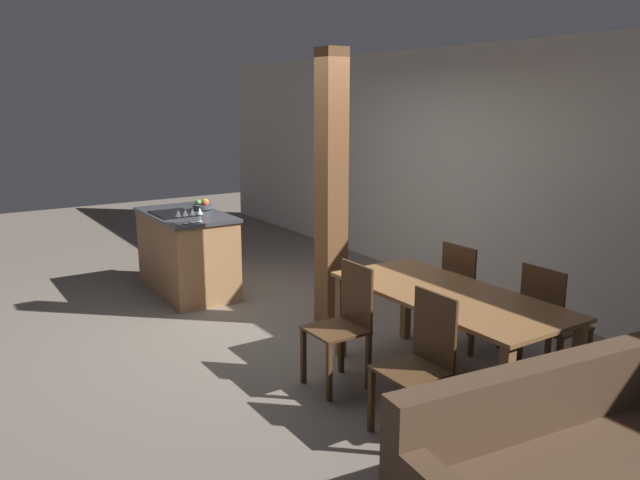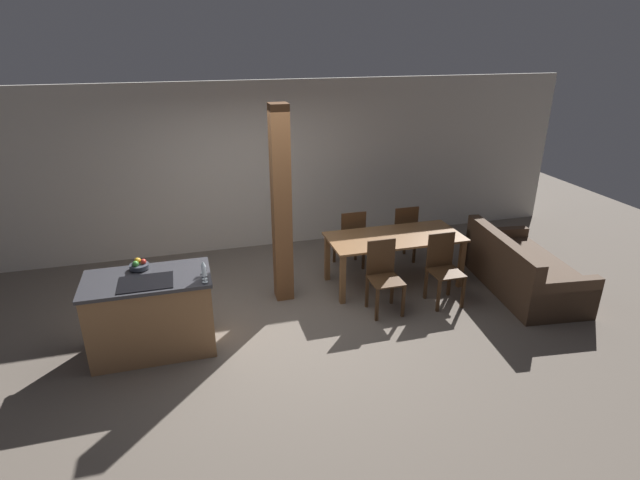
# 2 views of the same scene
# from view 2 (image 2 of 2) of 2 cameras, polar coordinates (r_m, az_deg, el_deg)

# --- Properties ---
(ground_plane) EXTENTS (16.00, 16.00, 0.00)m
(ground_plane) POSITION_cam_2_polar(r_m,az_deg,el_deg) (6.39, -4.77, -9.13)
(ground_plane) COLOR #665B51
(wall_back) EXTENTS (11.20, 0.08, 2.70)m
(wall_back) POSITION_cam_2_polar(r_m,az_deg,el_deg) (8.15, -8.52, 8.13)
(wall_back) COLOR beige
(wall_back) RESTS_ON ground_plane
(kitchen_island) EXTENTS (1.35, 0.74, 0.92)m
(kitchen_island) POSITION_cam_2_polar(r_m,az_deg,el_deg) (5.91, -18.68, -7.99)
(kitchen_island) COLOR #9E7047
(kitchen_island) RESTS_ON ground_plane
(fruit_bowl) EXTENTS (0.21, 0.21, 0.11)m
(fruit_bowl) POSITION_cam_2_polar(r_m,az_deg,el_deg) (5.91, -19.98, -2.70)
(fruit_bowl) COLOR #383D47
(fruit_bowl) RESTS_ON kitchen_island
(wine_glass_near) EXTENTS (0.06, 0.06, 0.14)m
(wine_glass_near) POSITION_cam_2_polar(r_m,az_deg,el_deg) (5.36, -13.09, -3.72)
(wine_glass_near) COLOR silver
(wine_glass_near) RESTS_ON kitchen_island
(wine_glass_middle) EXTENTS (0.06, 0.06, 0.14)m
(wine_glass_middle) POSITION_cam_2_polar(r_m,az_deg,el_deg) (5.43, -13.14, -3.38)
(wine_glass_middle) COLOR silver
(wine_glass_middle) RESTS_ON kitchen_island
(wine_glass_far) EXTENTS (0.06, 0.06, 0.14)m
(wine_glass_far) POSITION_cam_2_polar(r_m,az_deg,el_deg) (5.50, -13.19, -3.04)
(wine_glass_far) COLOR silver
(wine_glass_far) RESTS_ON kitchen_island
(wine_glass_end) EXTENTS (0.06, 0.06, 0.14)m
(wine_glass_end) POSITION_cam_2_polar(r_m,az_deg,el_deg) (5.57, -13.23, -2.72)
(wine_glass_end) COLOR silver
(wine_glass_end) RESTS_ON kitchen_island
(dining_table) EXTENTS (1.88, 0.85, 0.73)m
(dining_table) POSITION_cam_2_polar(r_m,az_deg,el_deg) (7.07, 8.50, -0.27)
(dining_table) COLOR brown
(dining_table) RESTS_ON ground_plane
(dining_chair_near_left) EXTENTS (0.40, 0.40, 0.94)m
(dining_chair_near_left) POSITION_cam_2_polar(r_m,az_deg,el_deg) (6.43, 7.28, -4.00)
(dining_chair_near_left) COLOR #472D19
(dining_chair_near_left) RESTS_ON ground_plane
(dining_chair_near_right) EXTENTS (0.40, 0.40, 0.94)m
(dining_chair_near_right) POSITION_cam_2_polar(r_m,az_deg,el_deg) (6.78, 13.91, -3.05)
(dining_chair_near_right) COLOR #472D19
(dining_chair_near_right) RESTS_ON ground_plane
(dining_chair_far_left) EXTENTS (0.40, 0.40, 0.94)m
(dining_chair_far_left) POSITION_cam_2_polar(r_m,az_deg,el_deg) (7.53, 3.52, 0.23)
(dining_chair_far_left) COLOR #472D19
(dining_chair_far_left) RESTS_ON ground_plane
(dining_chair_far_right) EXTENTS (0.40, 0.40, 0.94)m
(dining_chair_far_right) POSITION_cam_2_polar(r_m,az_deg,el_deg) (7.83, 9.38, 0.87)
(dining_chair_far_right) COLOR #472D19
(dining_chair_far_right) RESTS_ON ground_plane
(couch) EXTENTS (1.16, 1.96, 0.81)m
(couch) POSITION_cam_2_polar(r_m,az_deg,el_deg) (7.52, 22.10, -3.36)
(couch) COLOR #473323
(couch) RESTS_ON ground_plane
(timber_post) EXTENTS (0.23, 0.23, 2.59)m
(timber_post) POSITION_cam_2_polar(r_m,az_deg,el_deg) (6.39, -4.44, 3.77)
(timber_post) COLOR brown
(timber_post) RESTS_ON ground_plane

